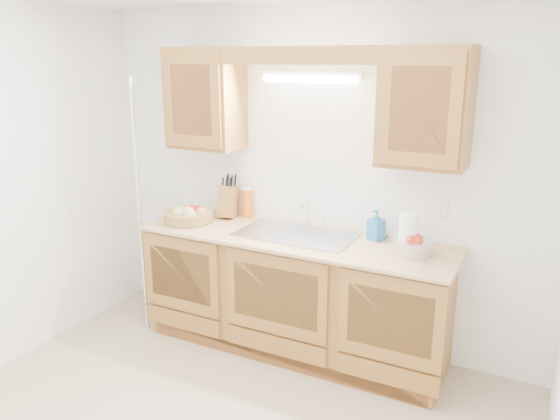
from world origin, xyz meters
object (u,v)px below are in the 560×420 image
Objects in this scene: fruit_basket at (189,215)px; apple_bowl at (412,246)px; paper_towel at (408,233)px; knife_block at (228,201)px.

apple_bowl is at bearing 2.17° from fruit_basket.
apple_bowl reaches higher than fruit_basket.
paper_towel is at bearing 3.05° from fruit_basket.
fruit_basket is 1.08× the size of knife_block.
fruit_basket is 1.72m from apple_bowl.
fruit_basket is 1.25× the size of paper_towel.
knife_block reaches higher than fruit_basket.
fruit_basket is 1.69m from paper_towel.
knife_block reaches higher than paper_towel.
fruit_basket is at bearing -177.83° from apple_bowl.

